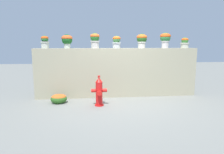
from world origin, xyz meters
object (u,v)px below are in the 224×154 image
potted_plant_3 (117,41)px  fire_hydrant (99,92)px  potted_plant_1 (67,40)px  potted_plant_6 (185,42)px  potted_plant_5 (165,38)px  potted_plant_2 (95,39)px  flower_bush_left (59,98)px  potted_plant_4 (142,39)px  potted_plant_0 (45,41)px

potted_plant_3 → fire_hydrant: potted_plant_3 is taller
potted_plant_1 → potted_plant_6: potted_plant_1 is taller
potted_plant_1 → potted_plant_5: potted_plant_5 is taller
potted_plant_2 → potted_plant_5: potted_plant_5 is taller
potted_plant_1 → potted_plant_5: bearing=-1.2°
fire_hydrant → potted_plant_3: bearing=57.5°
potted_plant_1 → flower_bush_left: 1.77m
potted_plant_1 → potted_plant_6: size_ratio=1.24×
potted_plant_6 → potted_plant_4: bearing=179.5°
potted_plant_0 → fire_hydrant: bearing=-31.6°
potted_plant_1 → potted_plant_3: bearing=-2.2°
potted_plant_2 → potted_plant_1: bearing=176.7°
flower_bush_left → potted_plant_3: bearing=18.0°
fire_hydrant → potted_plant_1: bearing=132.9°
potted_plant_1 → potted_plant_2: 0.84m
potted_plant_4 → potted_plant_6: 1.40m
flower_bush_left → potted_plant_2: bearing=28.3°
potted_plant_3 → fire_hydrant: bearing=-122.5°
potted_plant_5 → flower_bush_left: (-3.26, -0.56, -1.69)m
fire_hydrant → flower_bush_left: 1.21m
potted_plant_1 → potted_plant_4: (2.29, -0.05, 0.01)m
potted_plant_2 → potted_plant_4: potted_plant_2 is taller
potted_plant_2 → flower_bush_left: bearing=-151.7°
potted_plant_5 → potted_plant_2: bearing=179.6°
potted_plant_1 → potted_plant_6: 3.69m
flower_bush_left → potted_plant_0: bearing=125.7°
potted_plant_2 → potted_plant_5: bearing=-0.4°
potted_plant_0 → potted_plant_2: size_ratio=0.83×
potted_plant_2 → fire_hydrant: bearing=-85.4°
potted_plant_4 → flower_bush_left: size_ratio=0.97×
potted_plant_3 → fire_hydrant: 1.75m
potted_plant_3 → potted_plant_1: bearing=177.8°
fire_hydrant → flower_bush_left: (-1.13, 0.36, -0.24)m
potted_plant_1 → potted_plant_0: bearing=-178.0°
potted_plant_0 → potted_plant_5: size_ratio=0.79×
potted_plant_1 → potted_plant_4: bearing=-1.2°
potted_plant_4 → flower_bush_left: potted_plant_4 is taller
potted_plant_5 → potted_plant_1: bearing=178.8°
potted_plant_3 → potted_plant_6: (2.19, -0.00, -0.03)m
potted_plant_2 → flower_bush_left: (-1.06, -0.57, -1.66)m
potted_plant_2 → flower_bush_left: size_ratio=1.00×
potted_plant_6 → fire_hydrant: bearing=-161.6°
potted_plant_0 → potted_plant_4: potted_plant_4 is taller
potted_plant_0 → fire_hydrant: size_ratio=0.46×
potted_plant_6 → potted_plant_5: bearing=-179.8°
potted_plant_5 → potted_plant_3: bearing=179.8°
potted_plant_2 → fire_hydrant: size_ratio=0.55×
potted_plant_2 → potted_plant_3: size_ratio=1.21×
potted_plant_2 → potted_plant_3: potted_plant_2 is taller
fire_hydrant → potted_plant_4: bearing=34.1°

